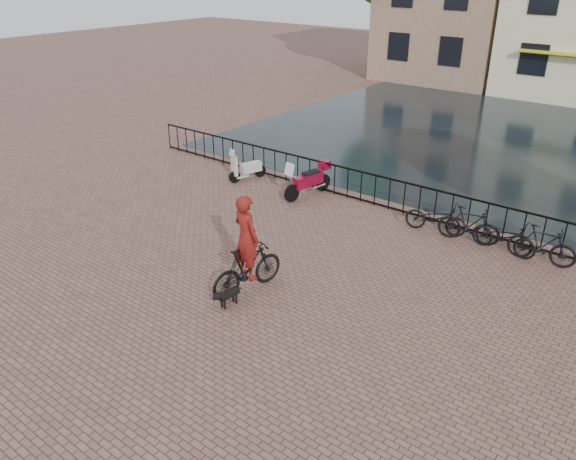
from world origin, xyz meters
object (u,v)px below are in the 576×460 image
Objects in this scene: dog at (229,296)px; cyclist at (247,250)px; motorcycle at (308,177)px; scooter at (247,163)px.

cyclist is at bearing 103.94° from dog.
scooter is (-2.53, -0.08, -0.05)m from motorcycle.
motorcycle is at bearing 118.77° from dog.
dog is at bearing 107.19° from cyclist.
scooter is at bearing -168.87° from motorcycle.
scooter is (-4.96, 6.17, 0.37)m from dog.
cyclist reaches higher than motorcycle.
dog is (0.08, -0.72, -0.81)m from cyclist.
dog is 0.54× the size of scooter.
cyclist is 3.74× the size of dog.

